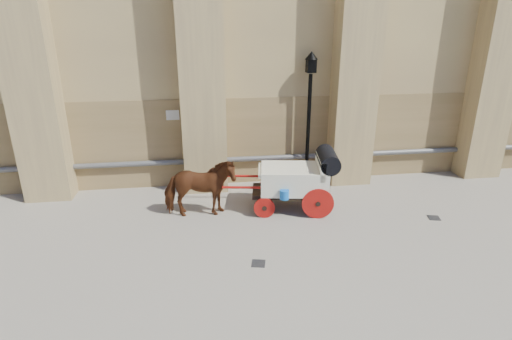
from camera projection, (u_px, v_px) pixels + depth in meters
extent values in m
plane|color=gray|center=(248.00, 238.00, 10.49)|extent=(90.00, 90.00, 0.00)
cube|color=#94764B|center=(290.00, 138.00, 14.10)|extent=(44.00, 0.35, 3.00)
cylinder|color=#59595B|center=(291.00, 157.00, 14.05)|extent=(42.00, 0.18, 0.18)
cube|color=beige|center=(173.00, 115.00, 13.06)|extent=(0.42, 0.04, 0.32)
imported|color=#5C3017|center=(200.00, 188.00, 11.43)|extent=(0.96, 2.07, 1.74)
cube|color=black|center=(290.00, 191.00, 12.01)|extent=(2.39, 1.37, 0.12)
cube|color=#EAE5C7|center=(294.00, 179.00, 11.86)|extent=(2.12, 1.58, 0.72)
cube|color=#EAE5C7|center=(320.00, 166.00, 11.71)|extent=(0.36, 1.29, 0.56)
cube|color=#EAE5C7|center=(265.00, 170.00, 11.79)|extent=(0.54, 1.17, 0.10)
cylinder|color=black|center=(328.00, 159.00, 11.63)|extent=(0.77, 1.35, 0.57)
cylinder|color=#A7110D|center=(318.00, 204.00, 11.43)|extent=(0.92, 0.21, 0.92)
cylinder|color=#A7110D|center=(313.00, 187.00, 12.62)|extent=(0.92, 0.21, 0.92)
cylinder|color=#A7110D|center=(264.00, 208.00, 11.52)|extent=(0.62, 0.16, 0.61)
cylinder|color=#A7110D|center=(265.00, 191.00, 12.71)|extent=(0.62, 0.16, 0.61)
cylinder|color=#A7110D|center=(233.00, 187.00, 11.50)|extent=(2.43, 0.47, 0.07)
cylinder|color=#A7110D|center=(235.00, 176.00, 12.37)|extent=(2.43, 0.47, 0.07)
cylinder|color=blue|center=(284.00, 195.00, 11.27)|extent=(0.27, 0.27, 0.27)
cylinder|color=black|center=(308.00, 131.00, 13.50)|extent=(0.13, 0.13, 3.79)
cone|color=black|center=(306.00, 178.00, 14.08)|extent=(0.38, 0.38, 0.38)
cube|color=black|center=(311.00, 66.00, 12.76)|extent=(0.29, 0.29, 0.44)
cone|color=black|center=(312.00, 55.00, 12.65)|extent=(0.42, 0.42, 0.25)
cube|color=black|center=(258.00, 263.00, 9.37)|extent=(0.38, 0.38, 0.01)
cube|color=black|center=(434.00, 218.00, 11.59)|extent=(0.39, 0.39, 0.01)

